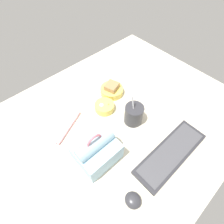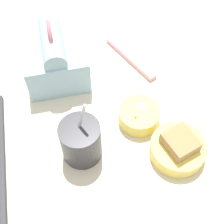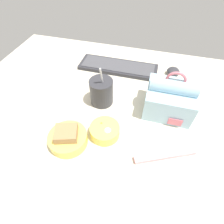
{
  "view_description": "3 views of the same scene",
  "coord_description": "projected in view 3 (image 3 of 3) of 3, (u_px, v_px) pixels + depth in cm",
  "views": [
    {
      "loc": [
        38.22,
        38.02,
        81.01
      ],
      "look_at": [
        0.8,
        -2.96,
        7.0
      ],
      "focal_mm": 28.0,
      "sensor_mm": 36.0,
      "label": 1
    },
    {
      "loc": [
        -42.98,
        6.85,
        72.27
      ],
      "look_at": [
        0.8,
        -2.96,
        7.0
      ],
      "focal_mm": 50.0,
      "sensor_mm": 36.0,
      "label": 2
    },
    {
      "loc": [
        12.11,
        -44.81,
        56.9
      ],
      "look_at": [
        0.8,
        -2.96,
        7.0
      ],
      "focal_mm": 28.0,
      "sensor_mm": 36.0,
      "label": 3
    }
  ],
  "objects": [
    {
      "name": "bento_bowl_sandwich",
      "position": [
        68.0,
        138.0,
        0.61
      ],
      "size": [
        13.67,
        13.67,
        7.19
      ],
      "color": "#EFD65B",
      "rests_on": "desk_surface"
    },
    {
      "name": "soup_cup",
      "position": [
        101.0,
        91.0,
        0.72
      ],
      "size": [
        9.69,
        9.69,
        18.69
      ],
      "color": "#333338",
      "rests_on": "desk_surface"
    },
    {
      "name": "desk_surface",
      "position": [
        112.0,
        116.0,
        0.73
      ],
      "size": [
        140.0,
        110.0,
        2.0
      ],
      "color": "beige",
      "rests_on": "ground"
    },
    {
      "name": "keyboard",
      "position": [
        118.0,
        67.0,
        0.92
      ],
      "size": [
        40.75,
        13.24,
        2.1
      ],
      "color": "#2D2D33",
      "rests_on": "desk_surface"
    },
    {
      "name": "lunch_bag",
      "position": [
        170.0,
        98.0,
        0.69
      ],
      "size": [
        18.38,
        17.17,
        18.92
      ],
      "color": "#9EC6DB",
      "rests_on": "desk_surface"
    },
    {
      "name": "computer_mouse",
      "position": [
        173.0,
        72.0,
        0.88
      ],
      "size": [
        6.39,
        6.94,
        3.89
      ],
      "color": "#333338",
      "rests_on": "desk_surface"
    },
    {
      "name": "chopstick_case",
      "position": [
        165.0,
        155.0,
        0.59
      ],
      "size": [
        20.41,
        11.16,
        1.6
      ],
      "color": "pink",
      "rests_on": "desk_surface"
    },
    {
      "name": "bento_bowl_snacks",
      "position": [
        104.0,
        130.0,
        0.64
      ],
      "size": [
        10.89,
        10.89,
        5.09
      ],
      "color": "#EFD65B",
      "rests_on": "desk_surface"
    }
  ]
}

